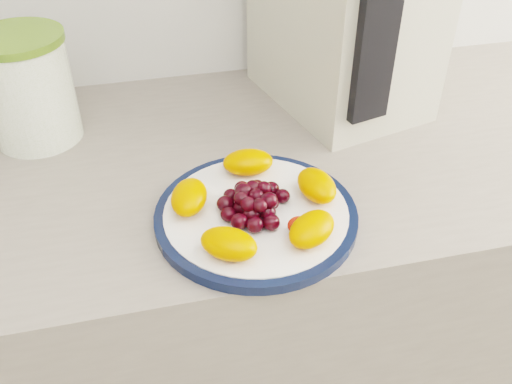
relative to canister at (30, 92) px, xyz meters
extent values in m
cube|color=gray|center=(0.35, -0.13, -0.53)|extent=(3.50, 0.60, 0.90)
cube|color=brown|center=(0.35, -0.13, -0.56)|extent=(3.48, 0.58, 0.84)
cylinder|color=#0C1633|center=(0.31, -0.30, -0.08)|extent=(0.28, 0.28, 0.01)
cylinder|color=white|center=(0.31, -0.30, -0.08)|extent=(0.26, 0.26, 0.02)
cylinder|color=#527415|center=(0.00, 0.00, 0.00)|extent=(0.16, 0.16, 0.17)
cylinder|color=#597A26|center=(0.00, 0.00, 0.09)|extent=(0.16, 0.16, 0.01)
cube|color=black|center=(0.52, -0.15, 0.11)|extent=(0.07, 0.04, 0.29)
ellipsoid|color=#FF6D00|center=(0.40, -0.28, -0.05)|extent=(0.06, 0.08, 0.04)
ellipsoid|color=#FF6D00|center=(0.32, -0.21, -0.05)|extent=(0.08, 0.06, 0.04)
ellipsoid|color=#FF6D00|center=(0.22, -0.27, -0.05)|extent=(0.07, 0.09, 0.04)
ellipsoid|color=#FF6D00|center=(0.25, -0.37, -0.05)|extent=(0.09, 0.08, 0.04)
ellipsoid|color=#FF6D00|center=(0.36, -0.37, -0.05)|extent=(0.09, 0.09, 0.04)
ellipsoid|color=black|center=(0.31, -0.30, -0.06)|extent=(0.02, 0.02, 0.02)
ellipsoid|color=black|center=(0.33, -0.30, -0.06)|extent=(0.02, 0.02, 0.02)
ellipsoid|color=black|center=(0.32, -0.28, -0.06)|extent=(0.02, 0.02, 0.02)
ellipsoid|color=black|center=(0.30, -0.28, -0.06)|extent=(0.02, 0.02, 0.02)
ellipsoid|color=black|center=(0.29, -0.30, -0.06)|extent=(0.02, 0.02, 0.02)
ellipsoid|color=black|center=(0.30, -0.32, -0.06)|extent=(0.02, 0.02, 0.02)
ellipsoid|color=black|center=(0.32, -0.32, -0.06)|extent=(0.02, 0.02, 0.02)
ellipsoid|color=black|center=(0.35, -0.29, -0.06)|extent=(0.02, 0.02, 0.02)
ellipsoid|color=black|center=(0.34, -0.27, -0.06)|extent=(0.02, 0.02, 0.02)
ellipsoid|color=black|center=(0.32, -0.26, -0.06)|extent=(0.02, 0.02, 0.02)
ellipsoid|color=black|center=(0.30, -0.26, -0.06)|extent=(0.02, 0.02, 0.02)
ellipsoid|color=black|center=(0.28, -0.27, -0.06)|extent=(0.02, 0.02, 0.02)
ellipsoid|color=black|center=(0.27, -0.29, -0.06)|extent=(0.02, 0.02, 0.02)
ellipsoid|color=black|center=(0.27, -0.31, -0.06)|extent=(0.02, 0.02, 0.02)
ellipsoid|color=black|center=(0.28, -0.33, -0.06)|extent=(0.02, 0.02, 0.02)
ellipsoid|color=black|center=(0.30, -0.34, -0.06)|extent=(0.02, 0.02, 0.02)
ellipsoid|color=black|center=(0.32, -0.34, -0.06)|extent=(0.02, 0.02, 0.02)
ellipsoid|color=black|center=(0.31, -0.30, -0.04)|extent=(0.02, 0.02, 0.02)
ellipsoid|color=black|center=(0.32, -0.28, -0.04)|extent=(0.02, 0.02, 0.02)
ellipsoid|color=black|center=(0.31, -0.28, -0.04)|extent=(0.02, 0.02, 0.02)
ellipsoid|color=black|center=(0.29, -0.28, -0.04)|extent=(0.02, 0.02, 0.02)
ellipsoid|color=black|center=(0.29, -0.30, -0.04)|extent=(0.02, 0.02, 0.02)
ellipsoid|color=black|center=(0.29, -0.31, -0.04)|extent=(0.02, 0.02, 0.02)
ellipsoid|color=black|center=(0.31, -0.32, -0.04)|extent=(0.02, 0.02, 0.02)
ellipsoid|color=black|center=(0.32, -0.31, -0.04)|extent=(0.02, 0.02, 0.02)
ellipsoid|color=red|center=(0.35, -0.35, -0.06)|extent=(0.03, 0.03, 0.02)
ellipsoid|color=red|center=(0.38, -0.35, -0.06)|extent=(0.04, 0.04, 0.02)
camera|label=1|loc=(0.17, -0.89, 0.44)|focal=40.00mm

